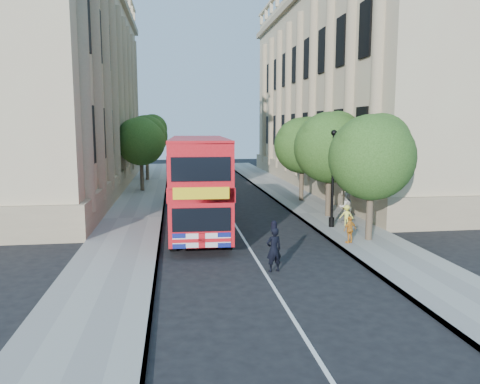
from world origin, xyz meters
name	(u,v)px	position (x,y,z in m)	size (l,w,h in m)	color
ground	(260,265)	(0.00, 0.00, 0.00)	(120.00, 120.00, 0.00)	black
pavement_right	(322,214)	(5.75, 10.00, 0.06)	(3.50, 80.00, 0.12)	gray
pavement_left	(133,219)	(-5.75, 10.00, 0.06)	(3.50, 80.00, 0.12)	gray
building_right	(362,87)	(13.80, 24.00, 9.00)	(12.00, 38.00, 18.00)	tan
building_left	(45,83)	(-13.80, 24.00, 9.00)	(12.00, 38.00, 18.00)	tan
tree_right_near	(372,153)	(5.84, 3.03, 4.25)	(4.00, 4.00, 6.08)	#473828
tree_right_mid	(330,144)	(5.84, 9.03, 4.45)	(4.20, 4.20, 6.37)	#473828
tree_right_far	(303,142)	(5.84, 15.03, 4.31)	(4.00, 4.00, 6.15)	#473828
tree_left_far	(141,139)	(-5.96, 22.03, 4.44)	(4.00, 4.00, 6.30)	#473828
tree_left_back	(147,134)	(-5.96, 30.03, 4.71)	(4.20, 4.20, 6.65)	#473828
lamp_post	(333,182)	(5.00, 6.00, 2.51)	(0.32, 0.32, 5.16)	black
double_decker_bus	(199,181)	(-2.06, 6.27, 2.64)	(3.11, 10.45, 4.79)	red
box_van	(194,183)	(-1.97, 15.08, 1.54)	(2.56, 5.61, 3.14)	black
police_constable	(274,250)	(0.37, -0.85, 0.85)	(0.62, 0.41, 1.71)	black
woman_pedestrian	(346,207)	(6.14, 6.96, 0.98)	(0.84, 0.65, 1.73)	beige
child_a	(350,230)	(4.65, 2.48, 0.75)	(0.74, 0.31, 1.26)	orange
child_b	(347,215)	(5.88, 6.14, 0.69)	(0.73, 0.42, 1.13)	#F9F755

